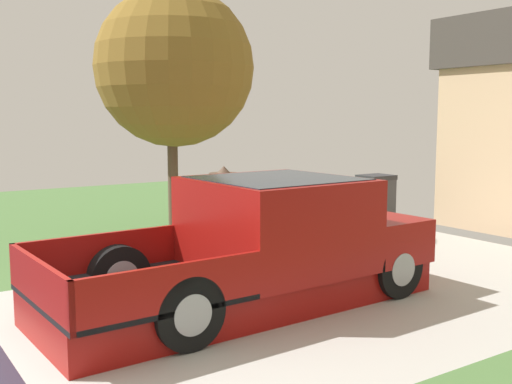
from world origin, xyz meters
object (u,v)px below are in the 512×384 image
person_with_hat (224,213)px  handbag (219,272)px  wheeled_trash_bin (376,198)px  front_yard_tree (178,66)px  pickup_truck (268,246)px

person_with_hat → handbag: 0.90m
wheeled_trash_bin → person_with_hat: bearing=-70.3°
person_with_hat → handbag: bearing=-37.6°
front_yard_tree → handbag: bearing=-17.4°
person_with_hat → wheeled_trash_bin: bearing=118.2°
person_with_hat → wheeled_trash_bin: size_ratio=1.48×
front_yard_tree → wheeled_trash_bin: bearing=72.6°
pickup_truck → wheeled_trash_bin: (-3.26, 5.17, -0.12)m
person_with_hat → handbag: size_ratio=4.05×
front_yard_tree → wheeled_trash_bin: size_ratio=4.36×
wheeled_trash_bin → front_yard_tree: bearing=-107.4°
pickup_truck → person_with_hat: (-1.48, 0.21, 0.23)m
handbag → wheeled_trash_bin: 5.59m
handbag → person_with_hat: bearing=133.9°
pickup_truck → handbag: bearing=178.8°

